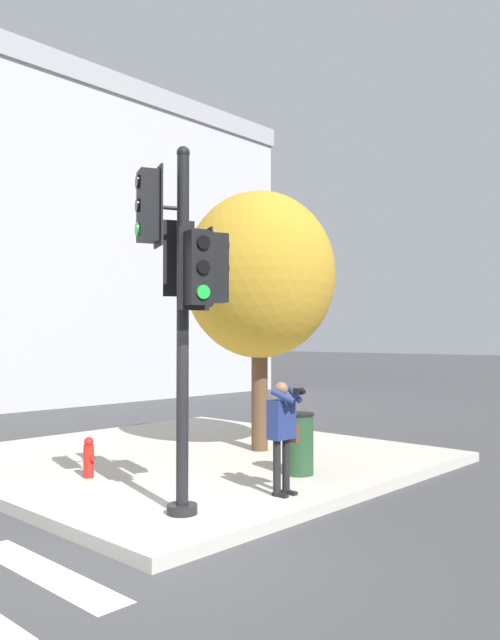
{
  "coord_description": "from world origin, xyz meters",
  "views": [
    {
      "loc": [
        -4.48,
        -5.59,
        2.41
      ],
      "look_at": [
        1.94,
        0.42,
        2.66
      ],
      "focal_mm": 35.0,
      "sensor_mm": 36.0,
      "label": 1
    }
  ],
  "objects_px": {
    "traffic_signal_pole": "(184,279)",
    "person_photographer": "(283,428)",
    "trash_bin": "(299,444)",
    "fire_hydrant": "(89,457)",
    "street_tree": "(260,276)"
  },
  "relations": [
    {
      "from": "fire_hydrant",
      "to": "traffic_signal_pole",
      "type": "bearing_deg",
      "value": -96.43
    },
    {
      "from": "traffic_signal_pole",
      "to": "street_tree",
      "type": "relative_size",
      "value": 0.91
    },
    {
      "from": "trash_bin",
      "to": "fire_hydrant",
      "type": "bearing_deg",
      "value": 136.97
    },
    {
      "from": "traffic_signal_pole",
      "to": "trash_bin",
      "type": "relative_size",
      "value": 4.7
    },
    {
      "from": "traffic_signal_pole",
      "to": "street_tree",
      "type": "xyz_separation_m",
      "value": [
        3.96,
        2.29,
        0.49
      ]
    },
    {
      "from": "traffic_signal_pole",
      "to": "street_tree",
      "type": "distance_m",
      "value": 4.6
    },
    {
      "from": "person_photographer",
      "to": "street_tree",
      "type": "distance_m",
      "value": 4.33
    },
    {
      "from": "traffic_signal_pole",
      "to": "person_photographer",
      "type": "distance_m",
      "value": 2.61
    },
    {
      "from": "person_photographer",
      "to": "trash_bin",
      "type": "xyz_separation_m",
      "value": [
        1.18,
        0.65,
        -0.45
      ]
    },
    {
      "from": "person_photographer",
      "to": "fire_hydrant",
      "type": "relative_size",
      "value": 2.48
    },
    {
      "from": "street_tree",
      "to": "trash_bin",
      "type": "xyz_separation_m",
      "value": [
        -1.18,
        -1.94,
        -2.98
      ]
    },
    {
      "from": "street_tree",
      "to": "fire_hydrant",
      "type": "xyz_separation_m",
      "value": [
        -3.66,
        0.37,
        -3.16
      ]
    },
    {
      "from": "person_photographer",
      "to": "street_tree",
      "type": "height_order",
      "value": "street_tree"
    },
    {
      "from": "street_tree",
      "to": "trash_bin",
      "type": "bearing_deg",
      "value": -121.26
    },
    {
      "from": "fire_hydrant",
      "to": "trash_bin",
      "type": "xyz_separation_m",
      "value": [
        2.48,
        -2.32,
        0.18
      ]
    }
  ]
}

